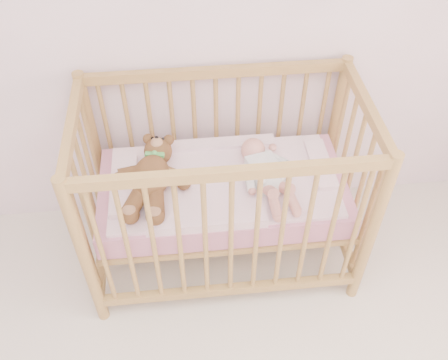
{
  "coord_description": "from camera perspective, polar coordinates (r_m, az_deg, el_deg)",
  "views": [
    {
      "loc": [
        0.07,
        -0.1,
        2.31
      ],
      "look_at": [
        0.24,
        1.55,
        0.62
      ],
      "focal_mm": 40.0,
      "sensor_mm": 36.0,
      "label": 1
    }
  ],
  "objects": [
    {
      "name": "teddy_bear",
      "position": [
        2.38,
        -8.36,
        0.32
      ],
      "size": [
        0.49,
        0.62,
        0.16
      ],
      "primitive_type": null,
      "rotation": [
        0.0,
        0.0,
        -0.18
      ],
      "color": "brown",
      "rests_on": "blanket"
    },
    {
      "name": "blanket",
      "position": [
        2.45,
        -0.12,
        -0.15
      ],
      "size": [
        1.1,
        0.58,
        0.06
      ],
      "primitive_type": null,
      "color": "#FBADC3",
      "rests_on": "mattress"
    },
    {
      "name": "mattress",
      "position": [
        2.51,
        -0.12,
        -1.35
      ],
      "size": [
        1.22,
        0.62,
        0.13
      ],
      "primitive_type": "cube",
      "color": "#C57A93",
      "rests_on": "crib"
    },
    {
      "name": "baby",
      "position": [
        2.41,
        4.74,
        1.11
      ],
      "size": [
        0.38,
        0.59,
        0.13
      ],
      "primitive_type": null,
      "rotation": [
        0.0,
        0.0,
        0.23
      ],
      "color": "silver",
      "rests_on": "blanket"
    },
    {
      "name": "crib",
      "position": [
        2.49,
        -0.12,
        -1.12
      ],
      "size": [
        1.36,
        0.76,
        1.0
      ],
      "primitive_type": null,
      "color": "tan",
      "rests_on": "floor"
    }
  ]
}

